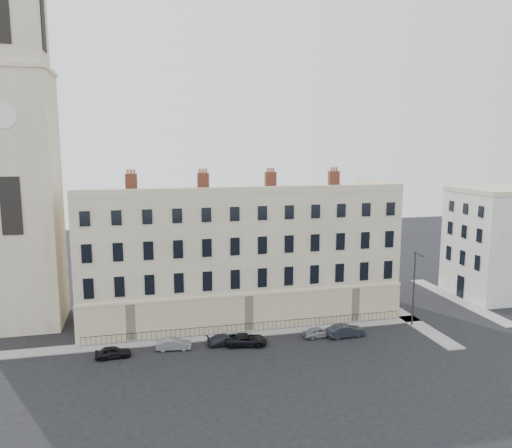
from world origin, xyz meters
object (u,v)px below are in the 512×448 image
at_px(car_a, 113,352).
at_px(car_f, 346,331).
at_px(car_c, 225,339).
at_px(car_e, 318,332).
at_px(streetlamp, 414,285).
at_px(car_b, 174,344).
at_px(car_d, 246,340).

xyz_separation_m(car_a, car_f, (23.82, -0.22, 0.09)).
xyz_separation_m(car_a, car_c, (10.94, 0.74, -0.04)).
distance_m(car_e, streetlamp, 12.19).
relative_size(car_e, car_f, 0.81).
bearing_deg(streetlamp, car_a, 175.22).
xyz_separation_m(car_a, car_b, (5.79, 0.64, -0.01)).
distance_m(car_a, car_e, 20.92).
height_order(car_d, car_f, car_f).
bearing_deg(car_a, car_e, -92.69).
distance_m(car_f, streetlamp, 9.52).
bearing_deg(car_b, car_c, -82.72).
height_order(car_a, streetlamp, streetlamp).
bearing_deg(car_c, streetlamp, -99.52).
bearing_deg(car_f, car_e, 77.24).
relative_size(car_c, streetlamp, 0.43).
relative_size(car_b, car_f, 0.85).
relative_size(car_c, car_e, 1.12).
bearing_deg(streetlamp, car_b, 174.18).
relative_size(car_a, car_d, 0.78).
relative_size(car_d, car_f, 1.07).
relative_size(car_b, car_e, 1.06).
relative_size(car_c, car_f, 0.90).
bearing_deg(car_b, car_a, 102.39).
bearing_deg(car_e, car_d, 88.17).
xyz_separation_m(car_e, streetlamp, (11.42, 0.55, 4.21)).
bearing_deg(car_e, streetlamp, -91.31).
xyz_separation_m(car_c, streetlamp, (21.40, 0.13, 4.23)).
relative_size(car_b, car_d, 0.80).
relative_size(car_a, car_f, 0.83).
xyz_separation_m(car_b, car_f, (18.03, -0.86, 0.10)).
distance_m(car_d, car_f, 10.79).
bearing_deg(car_d, car_a, 99.85).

